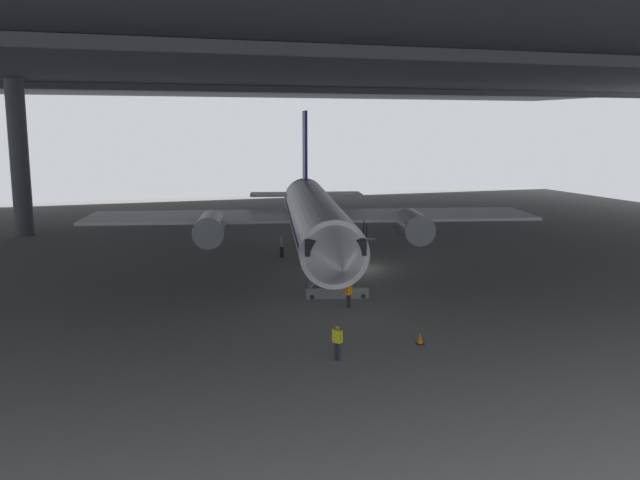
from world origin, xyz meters
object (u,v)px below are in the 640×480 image
boarding_stairs (338,285)px  crew_worker_by_stairs (349,293)px  crew_worker_near_nose (337,340)px  traffic_cone_orange (420,338)px  airplane_main (315,218)px

boarding_stairs → crew_worker_by_stairs: boarding_stairs is taller
crew_worker_near_nose → crew_worker_by_stairs: (3.74, 8.51, -0.09)m
crew_worker_near_nose → traffic_cone_orange: 4.91m
crew_worker_near_nose → airplane_main: bearing=74.9°
boarding_stairs → traffic_cone_orange: size_ratio=8.02×
boarding_stairs → airplane_main: bearing=79.9°
crew_worker_near_nose → crew_worker_by_stairs: crew_worker_near_nose is taller
boarding_stairs → crew_worker_by_stairs: 2.84m
boarding_stairs → traffic_cone_orange: boarding_stairs is taller
boarding_stairs → crew_worker_near_nose: size_ratio=2.80×
crew_worker_by_stairs → airplane_main: bearing=80.8°
airplane_main → crew_worker_by_stairs: bearing=-99.2°
traffic_cone_orange → airplane_main: bearing=86.8°
boarding_stairs → traffic_cone_orange: (0.72, -10.35, -0.45)m
traffic_cone_orange → crew_worker_near_nose: bearing=-168.4°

